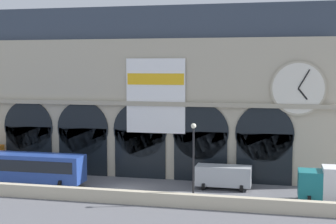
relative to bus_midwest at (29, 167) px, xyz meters
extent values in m
plane|color=slate|center=(9.66, 0.58, -1.78)|extent=(200.00, 200.00, 0.00)
cube|color=beige|center=(9.66, -3.97, -1.22)|extent=(90.00, 0.70, 1.12)
cube|color=#B2A891|center=(9.66, 8.07, 5.40)|extent=(39.13, 4.98, 14.37)
cube|color=#333D4C|center=(9.66, 8.37, 14.27)|extent=(39.13, 4.38, 3.37)
cube|color=black|center=(-2.97, 5.53, 0.74)|extent=(5.40, 0.20, 5.04)
cylinder|color=black|center=(-2.97, 5.53, 3.26)|extent=(5.68, 0.20, 5.68)
cube|color=black|center=(3.34, 5.53, 0.74)|extent=(5.40, 0.20, 5.04)
cylinder|color=black|center=(3.34, 5.53, 3.26)|extent=(5.68, 0.20, 5.68)
cube|color=black|center=(9.66, 5.53, 0.74)|extent=(5.40, 0.20, 5.04)
cylinder|color=black|center=(9.66, 5.53, 3.26)|extent=(5.68, 0.20, 5.68)
cube|color=black|center=(15.97, 5.53, 0.74)|extent=(5.40, 0.20, 5.04)
cylinder|color=black|center=(15.97, 5.53, 3.26)|extent=(5.68, 0.20, 5.68)
cube|color=black|center=(22.28, 5.53, 0.74)|extent=(5.40, 0.20, 5.04)
cylinder|color=black|center=(22.28, 5.53, 3.26)|extent=(5.68, 0.20, 5.68)
cylinder|color=#B2A891|center=(25.36, 5.43, 7.70)|extent=(5.22, 0.25, 5.22)
cylinder|color=silver|center=(25.36, 5.31, 7.70)|extent=(4.83, 0.06, 4.83)
cube|color=black|center=(25.78, 5.25, 7.19)|extent=(0.96, 0.04, 1.13)
cube|color=black|center=(25.86, 5.23, 8.60)|extent=(1.11, 0.04, 1.85)
cube|color=white|center=(11.36, 5.41, 6.80)|extent=(6.14, 0.12, 7.59)
cube|color=yellow|center=(11.36, 5.33, 8.51)|extent=(5.89, 0.04, 1.14)
cube|color=#A49A85|center=(9.66, 5.43, 6.00)|extent=(39.13, 0.50, 0.44)
cube|color=#28479E|center=(0.00, 0.01, 0.02)|extent=(11.00, 2.50, 2.60)
cube|color=black|center=(0.00, -1.26, 0.37)|extent=(10.12, 0.04, 1.10)
cylinder|color=black|center=(-3.85, 1.13, -1.28)|extent=(0.28, 1.00, 1.00)
cylinder|color=black|center=(3.85, -1.12, -1.28)|extent=(0.28, 1.00, 1.00)
cylinder|color=black|center=(3.85, 1.13, -1.28)|extent=(0.28, 1.00, 1.00)
cube|color=#ADB2B7|center=(18.62, 2.88, -0.51)|extent=(5.20, 2.00, 1.86)
cylinder|color=black|center=(16.85, 1.98, -1.44)|extent=(0.28, 0.68, 0.68)
cylinder|color=black|center=(16.85, 3.78, -1.44)|extent=(0.28, 0.68, 0.68)
cylinder|color=black|center=(20.39, 1.98, -1.44)|extent=(0.28, 0.68, 0.68)
cylinder|color=black|center=(20.39, 3.78, -1.44)|extent=(0.28, 0.68, 0.68)
cube|color=#19727A|center=(26.34, 0.05, -0.21)|extent=(2.00, 2.30, 2.30)
cylinder|color=black|center=(26.24, -0.98, -1.36)|extent=(0.28, 0.84, 0.84)
cylinder|color=black|center=(26.24, 1.09, -1.36)|extent=(0.28, 0.84, 0.84)
cylinder|color=black|center=(16.76, -3.17, 1.47)|extent=(0.16, 0.16, 6.50)
sphere|color=#F2EDCC|center=(16.76, -3.17, 4.90)|extent=(0.44, 0.44, 0.44)
camera|label=1|loc=(23.72, -43.28, 9.89)|focal=53.04mm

